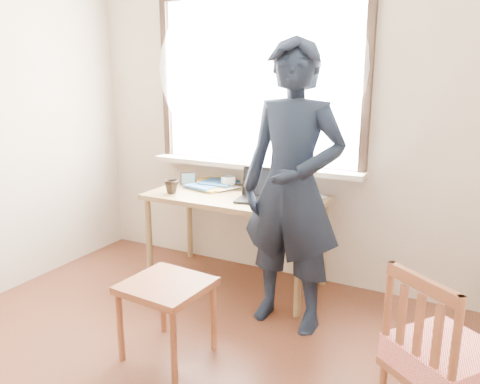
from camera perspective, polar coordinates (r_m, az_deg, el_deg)
The scene contains 13 objects.
room_shell at distance 2.25m, azimuth -13.88°, elevation 13.15°, with size 3.52×4.02×2.61m.
desk at distance 3.68m, azimuth -0.50°, elevation -1.55°, with size 1.38×0.69×0.74m.
laptop at distance 3.51m, azimuth 2.62°, elevation -0.10°, with size 0.37×0.32×0.23m.
mug_white at distance 3.89m, azimuth -1.44°, elevation 1.22°, with size 0.12×0.12×0.10m, color white.
mug_dark at distance 3.74m, azimuth -8.36°, elevation 0.63°, with size 0.11×0.11×0.11m, color black.
mouse at distance 3.37m, azimuth 5.91°, elevation -1.44°, with size 0.09×0.06×0.03m, color black.
desk_clutter at distance 3.94m, azimuth -4.18°, elevation 0.94°, with size 0.75×0.48×0.04m.
book_a at distance 4.06m, azimuth -4.86°, elevation 1.21°, with size 0.20×0.26×0.02m, color white.
book_b at distance 3.68m, azimuth 7.56°, elevation -0.27°, with size 0.18×0.24×0.02m, color white.
picture_frame at distance 3.98m, azimuth -6.31°, elevation 1.55°, with size 0.13×0.08×0.11m.
work_chair at distance 2.85m, azimuth -8.94°, elevation -12.19°, with size 0.49×0.47×0.48m.
side_chair at distance 2.31m, azimuth 23.42°, elevation -18.35°, with size 0.56×0.56×0.88m.
person at distance 3.03m, azimuth 6.39°, elevation 0.41°, with size 0.69×0.45×1.89m, color black.
Camera 1 is at (1.45, -1.49, 1.66)m, focal length 35.00 mm.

